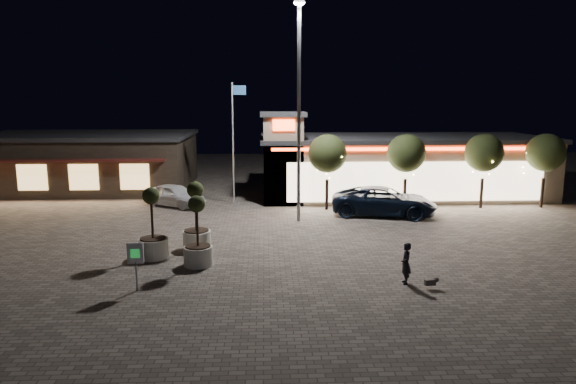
{
  "coord_description": "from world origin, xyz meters",
  "views": [
    {
      "loc": [
        0.08,
        -20.85,
        6.94
      ],
      "look_at": [
        1.3,
        6.0,
        2.06
      ],
      "focal_mm": 32.0,
      "sensor_mm": 36.0,
      "label": 1
    }
  ],
  "objects_px": {
    "pickup_truck": "(384,201)",
    "planter_left": "(196,229)",
    "white_sedan": "(175,195)",
    "valet_sign": "(135,257)",
    "pedestrian": "(406,263)",
    "planter_mid": "(153,236)"
  },
  "relations": [
    {
      "from": "pickup_truck",
      "to": "planter_left",
      "type": "xyz_separation_m",
      "value": [
        -10.39,
        -6.69,
        0.13
      ]
    },
    {
      "from": "white_sedan",
      "to": "valet_sign",
      "type": "relative_size",
      "value": 2.39
    },
    {
      "from": "pedestrian",
      "to": "planter_left",
      "type": "bearing_deg",
      "value": -117.89
    },
    {
      "from": "planter_mid",
      "to": "planter_left",
      "type": "bearing_deg",
      "value": 35.7
    },
    {
      "from": "pickup_truck",
      "to": "pedestrian",
      "type": "xyz_separation_m",
      "value": [
        -1.86,
        -11.65,
        -0.07
      ]
    },
    {
      "from": "pickup_truck",
      "to": "pedestrian",
      "type": "bearing_deg",
      "value": -175.17
    },
    {
      "from": "planter_mid",
      "to": "valet_sign",
      "type": "height_order",
      "value": "planter_mid"
    },
    {
      "from": "valet_sign",
      "to": "planter_left",
      "type": "bearing_deg",
      "value": 73.79
    },
    {
      "from": "planter_left",
      "to": "pickup_truck",
      "type": "bearing_deg",
      "value": 32.77
    },
    {
      "from": "pedestrian",
      "to": "valet_sign",
      "type": "bearing_deg",
      "value": -86.18
    },
    {
      "from": "white_sedan",
      "to": "pedestrian",
      "type": "relative_size",
      "value": 2.71
    },
    {
      "from": "planter_left",
      "to": "valet_sign",
      "type": "bearing_deg",
      "value": -106.21
    },
    {
      "from": "planter_mid",
      "to": "valet_sign",
      "type": "bearing_deg",
      "value": -86.73
    },
    {
      "from": "planter_mid",
      "to": "pickup_truck",
      "type": "bearing_deg",
      "value": 33.2
    },
    {
      "from": "planter_left",
      "to": "pedestrian",
      "type": "bearing_deg",
      "value": -30.18
    },
    {
      "from": "pickup_truck",
      "to": "white_sedan",
      "type": "xyz_separation_m",
      "value": [
        -13.1,
        3.25,
        -0.13
      ]
    },
    {
      "from": "planter_mid",
      "to": "valet_sign",
      "type": "xyz_separation_m",
      "value": [
        0.23,
        -3.97,
        0.29
      ]
    },
    {
      "from": "pickup_truck",
      "to": "planter_mid",
      "type": "bearing_deg",
      "value": 137.11
    },
    {
      "from": "white_sedan",
      "to": "pedestrian",
      "type": "xyz_separation_m",
      "value": [
        11.24,
        -14.9,
        0.06
      ]
    },
    {
      "from": "planter_mid",
      "to": "valet_sign",
      "type": "relative_size",
      "value": 1.75
    },
    {
      "from": "planter_left",
      "to": "valet_sign",
      "type": "height_order",
      "value": "planter_left"
    },
    {
      "from": "pickup_truck",
      "to": "valet_sign",
      "type": "distance_m",
      "value": 16.85
    }
  ]
}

